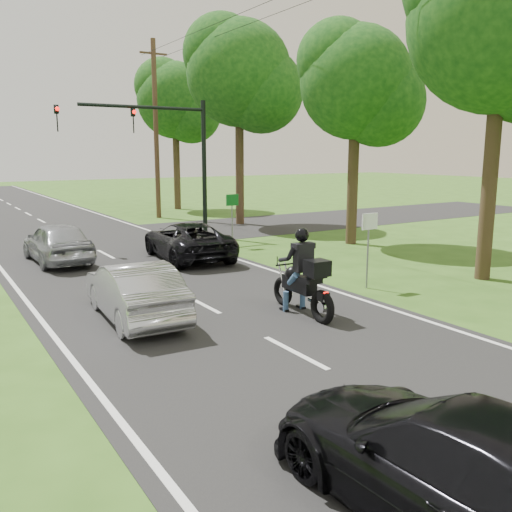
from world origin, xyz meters
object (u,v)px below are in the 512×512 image
at_px(traffic_signal, 165,144).
at_px(sign_white, 369,232).
at_px(dark_suv, 187,240).
at_px(sign_green, 232,207).
at_px(utility_pole_far, 156,129).
at_px(silver_sedan, 135,291).
at_px(dark_car_behind, 458,467).
at_px(silver_suv, 57,242).
at_px(motorcycle_rider, 304,281).

relative_size(traffic_signal, sign_white, 3.00).
bearing_deg(dark_suv, sign_white, 115.58).
bearing_deg(dark_suv, sign_green, -147.21).
bearing_deg(utility_pole_far, traffic_signal, -109.68).
bearing_deg(sign_green, silver_sedan, -132.71).
relative_size(dark_car_behind, traffic_signal, 0.72).
height_order(dark_suv, utility_pole_far, utility_pole_far).
relative_size(silver_suv, traffic_signal, 0.66).
relative_size(dark_car_behind, utility_pole_far, 0.46).
bearing_deg(sign_white, dark_suv, 110.20).
bearing_deg(sign_white, sign_green, 88.57).
distance_m(silver_sedan, sign_white, 6.63).
relative_size(motorcycle_rider, traffic_signal, 0.38).
height_order(dark_suv, sign_green, sign_green).
bearing_deg(silver_suv, sign_green, 175.04).
height_order(traffic_signal, sign_green, traffic_signal).
xyz_separation_m(dark_car_behind, utility_pole_far, (7.72, 26.82, 4.41)).
height_order(silver_sedan, traffic_signal, traffic_signal).
distance_m(motorcycle_rider, utility_pole_far, 21.03).
height_order(dark_car_behind, traffic_signal, traffic_signal).
xyz_separation_m(dark_suv, silver_suv, (-4.10, 1.75, 0.05)).
distance_m(dark_car_behind, sign_green, 17.08).
xyz_separation_m(sign_white, sign_green, (0.20, 8.00, 0.00)).
bearing_deg(sign_white, motorcycle_rider, -160.84).
bearing_deg(dark_car_behind, silver_suv, -90.08).
bearing_deg(silver_suv, motorcycle_rider, 108.62).
xyz_separation_m(motorcycle_rider, silver_suv, (-3.50, 9.45, -0.09)).
relative_size(traffic_signal, utility_pole_far, 0.64).
xyz_separation_m(dark_suv, sign_green, (2.64, 1.37, 0.93)).
bearing_deg(silver_sedan, utility_pole_far, -110.15).
bearing_deg(dark_suv, silver_sedan, 60.75).
xyz_separation_m(motorcycle_rider, dark_suv, (0.61, 7.69, -0.15)).
height_order(silver_suv, traffic_signal, traffic_signal).
bearing_deg(sign_green, dark_suv, -152.59).
bearing_deg(sign_white, silver_sedan, 173.80).
bearing_deg(traffic_signal, dark_suv, -103.80).
xyz_separation_m(dark_car_behind, sign_green, (6.42, 15.80, 0.92)).
bearing_deg(utility_pole_far, motorcycle_rider, -102.76).
relative_size(motorcycle_rider, silver_sedan, 0.60).
relative_size(traffic_signal, sign_green, 3.00).
relative_size(dark_suv, sign_white, 2.23).
bearing_deg(traffic_signal, sign_green, -62.62).
height_order(silver_suv, dark_car_behind, silver_suv).
xyz_separation_m(dark_suv, silver_sedan, (-4.09, -5.92, 0.00)).
distance_m(dark_suv, utility_pole_far, 13.73).
height_order(traffic_signal, sign_white, traffic_signal).
bearing_deg(motorcycle_rider, silver_suv, 113.18).
distance_m(traffic_signal, utility_pole_far, 8.55).
height_order(traffic_signal, utility_pole_far, utility_pole_far).
xyz_separation_m(motorcycle_rider, silver_sedan, (-3.48, 1.77, -0.15)).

